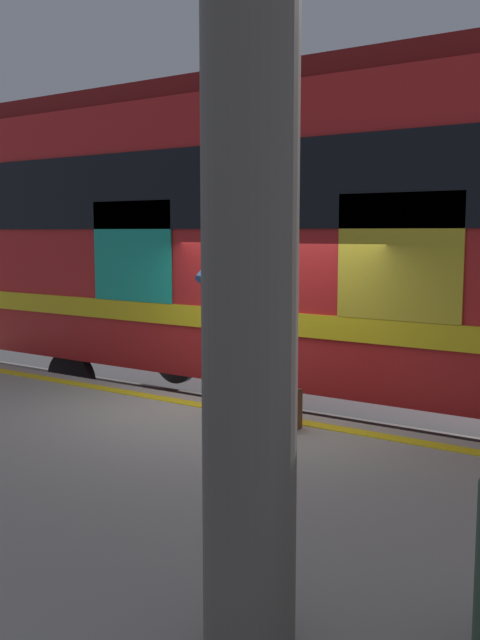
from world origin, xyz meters
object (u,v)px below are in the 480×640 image
train_carriage (313,230)px  station_column (250,216)px  handbag (279,406)px  passenger (238,309)px

train_carriage → station_column: bearing=116.5°
train_carriage → handbag: size_ratio=22.45×
train_carriage → passenger: train_carriage is taller
train_carriage → handbag: bearing=112.7°
train_carriage → passenger: bearing=102.7°
train_carriage → passenger: 2.57m
passenger → station_column: (-2.19, 3.07, 0.77)m
train_carriage → handbag: 3.08m
train_carriage → passenger: size_ratio=5.50×
passenger → station_column: station_column is taller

